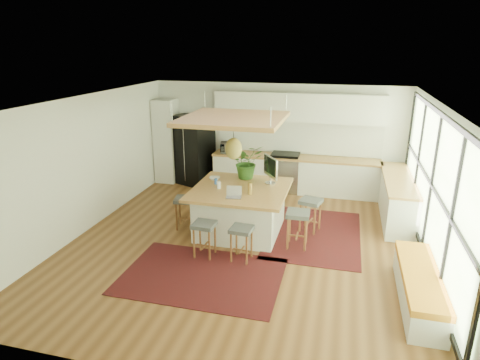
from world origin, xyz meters
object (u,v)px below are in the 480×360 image
(monitor, at_px, (270,171))
(microwave, at_px, (230,147))
(fridge, at_px, (194,150))
(stool_left_side, at_px, (185,212))
(stool_near_left, at_px, (205,238))
(stool_near_right, at_px, (241,242))
(island_plant, at_px, (247,165))
(stool_right_front, at_px, (297,229))
(island, at_px, (241,210))
(stool_right_back, at_px, (310,214))
(laptop, at_px, (234,192))

(monitor, xyz_separation_m, microwave, (-1.47, 2.18, -0.10))
(fridge, bearing_deg, stool_left_side, -51.84)
(fridge, distance_m, stool_near_left, 4.19)
(fridge, bearing_deg, stool_near_right, -37.52)
(stool_left_side, height_order, island_plant, island_plant)
(fridge, height_order, stool_right_front, fridge)
(island, height_order, microwave, microwave)
(stool_right_front, bearing_deg, stool_near_right, -139.46)
(stool_right_front, height_order, stool_right_back, stool_right_front)
(laptop, bearing_deg, island, 81.45)
(island, xyz_separation_m, monitor, (0.51, 0.43, 0.72))
(monitor, relative_size, island_plant, 0.86)
(fridge, height_order, stool_right_back, fridge)
(fridge, distance_m, stool_left_side, 2.97)
(stool_near_left, xyz_separation_m, stool_near_right, (0.68, 0.01, 0.00))
(stool_near_right, relative_size, laptop, 2.08)
(fridge, distance_m, island_plant, 2.81)
(stool_near_left, xyz_separation_m, stool_right_front, (1.56, 0.77, 0.00))
(island, bearing_deg, monitor, 39.92)
(microwave, distance_m, island_plant, 2.16)
(island_plant, bearing_deg, microwave, 115.17)
(stool_left_side, relative_size, island_plant, 0.93)
(island_plant, bearing_deg, laptop, -87.87)
(stool_near_left, distance_m, stool_right_front, 1.74)
(monitor, bearing_deg, stool_right_front, 5.18)
(island_plant, bearing_deg, monitor, -22.69)
(stool_right_back, relative_size, microwave, 1.36)
(stool_near_right, xyz_separation_m, island_plant, (-0.35, 1.81, 0.85))
(stool_right_back, relative_size, monitor, 1.10)
(stool_left_side, height_order, laptop, laptop)
(laptop, relative_size, microwave, 0.61)
(fridge, distance_m, island, 3.35)
(stool_right_front, distance_m, monitor, 1.35)
(fridge, relative_size, stool_near_left, 2.88)
(stool_near_left, bearing_deg, stool_left_side, 126.99)
(stool_near_right, xyz_separation_m, stool_right_front, (0.88, 0.76, 0.00))
(stool_right_back, bearing_deg, island, -164.74)
(fridge, height_order, island_plant, fridge)
(fridge, distance_m, stool_near_right, 4.48)
(fridge, bearing_deg, island, -31.93)
(stool_right_front, bearing_deg, microwave, 125.57)
(stool_near_right, bearing_deg, fridge, 121.01)
(stool_near_left, xyz_separation_m, monitor, (0.88, 1.59, 0.83))
(island, height_order, monitor, monitor)
(stool_left_side, bearing_deg, island_plant, 35.51)
(stool_near_right, bearing_deg, stool_right_front, 40.54)
(island, relative_size, stool_near_left, 2.87)
(stool_right_front, height_order, monitor, monitor)
(stool_near_right, bearing_deg, microwave, 108.59)
(stool_near_left, bearing_deg, fridge, 112.90)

